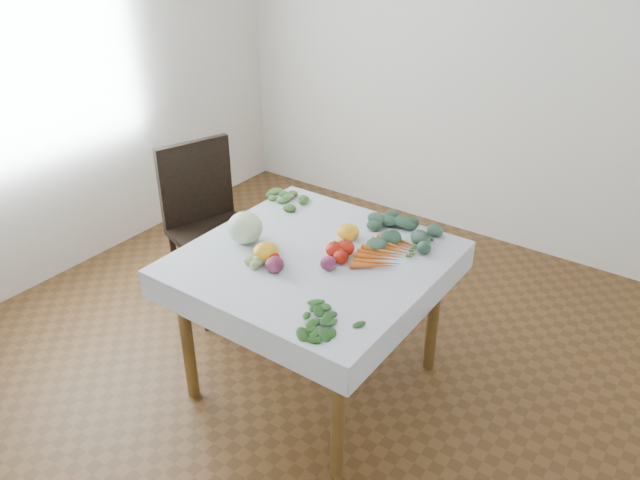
# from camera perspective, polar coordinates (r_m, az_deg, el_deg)

# --- Properties ---
(ground) EXTENTS (4.00, 4.00, 0.00)m
(ground) POSITION_cam_1_polar(r_m,az_deg,el_deg) (3.35, -0.53, -12.60)
(ground) COLOR brown
(back_wall) EXTENTS (4.00, 0.04, 2.70)m
(back_wall) POSITION_cam_1_polar(r_m,az_deg,el_deg) (4.37, 15.62, 16.55)
(back_wall) COLOR white
(back_wall) RESTS_ON ground
(left_wall) EXTENTS (0.04, 4.00, 2.70)m
(left_wall) POSITION_cam_1_polar(r_m,az_deg,el_deg) (4.11, -24.64, 14.26)
(left_wall) COLOR white
(left_wall) RESTS_ON ground
(table) EXTENTS (1.00, 1.00, 0.75)m
(table) POSITION_cam_1_polar(r_m,az_deg,el_deg) (2.96, -0.59, -3.14)
(table) COLOR brown
(table) RESTS_ON ground
(tablecloth) EXTENTS (1.12, 1.12, 0.01)m
(tablecloth) POSITION_cam_1_polar(r_m,az_deg,el_deg) (2.91, -0.60, -1.48)
(tablecloth) COLOR white
(tablecloth) RESTS_ON table
(chair) EXTENTS (0.57, 0.57, 1.00)m
(chair) POSITION_cam_1_polar(r_m,az_deg,el_deg) (3.73, -10.30, 2.21)
(chair) COLOR black
(chair) RESTS_ON ground
(cabbage) EXTENTS (0.22, 0.22, 0.15)m
(cabbage) POSITION_cam_1_polar(r_m,az_deg,el_deg) (3.00, -6.87, 1.14)
(cabbage) COLOR #DAF1CA
(cabbage) RESTS_ON tablecloth
(tomato_a) EXTENTS (0.11, 0.11, 0.08)m
(tomato_a) POSITION_cam_1_polar(r_m,az_deg,el_deg) (2.89, 2.32, -0.72)
(tomato_a) COLOR red
(tomato_a) RESTS_ON tablecloth
(tomato_b) EXTENTS (0.10, 0.10, 0.07)m
(tomato_b) POSITION_cam_1_polar(r_m,az_deg,el_deg) (2.88, 1.35, -0.87)
(tomato_b) COLOR red
(tomato_b) RESTS_ON tablecloth
(tomato_c) EXTENTS (0.08, 0.08, 0.07)m
(tomato_c) POSITION_cam_1_polar(r_m,az_deg,el_deg) (2.83, -4.44, -1.64)
(tomato_c) COLOR red
(tomato_c) RESTS_ON tablecloth
(tomato_d) EXTENTS (0.09, 0.09, 0.06)m
(tomato_d) POSITION_cam_1_polar(r_m,az_deg,el_deg) (2.83, 1.91, -1.58)
(tomato_d) COLOR red
(tomato_d) RESTS_ON tablecloth
(heirloom_back) EXTENTS (0.13, 0.13, 0.08)m
(heirloom_back) POSITION_cam_1_polar(r_m,az_deg,el_deg) (3.03, 2.60, 0.75)
(heirloom_back) COLOR yellow
(heirloom_back) RESTS_ON tablecloth
(heirloom_front) EXTENTS (0.16, 0.16, 0.09)m
(heirloom_front) POSITION_cam_1_polar(r_m,az_deg,el_deg) (2.86, -4.95, -1.12)
(heirloom_front) COLOR yellow
(heirloom_front) RESTS_ON tablecloth
(onion_a) EXTENTS (0.10, 0.10, 0.06)m
(onion_a) POSITION_cam_1_polar(r_m,az_deg,el_deg) (2.79, 0.77, -2.14)
(onion_a) COLOR #5A1941
(onion_a) RESTS_ON tablecloth
(onion_b) EXTENTS (0.11, 0.11, 0.07)m
(onion_b) POSITION_cam_1_polar(r_m,az_deg,el_deg) (2.78, -4.16, -2.25)
(onion_b) COLOR #5A1941
(onion_b) RESTS_ON tablecloth
(tomatillo_cluster) EXTENTS (0.10, 0.10, 0.04)m
(tomatillo_cluster) POSITION_cam_1_polar(r_m,az_deg,el_deg) (2.82, -6.12, -2.16)
(tomatillo_cluster) COLOR #BBC974
(tomatillo_cluster) RESTS_ON tablecloth
(carrot_bunch) EXTENTS (0.22, 0.37, 0.03)m
(carrot_bunch) POSITION_cam_1_polar(r_m,az_deg,el_deg) (2.92, 6.06, -1.11)
(carrot_bunch) COLOR #D25517
(carrot_bunch) RESTS_ON tablecloth
(kale_bunch) EXTENTS (0.40, 0.31, 0.05)m
(kale_bunch) POSITION_cam_1_polar(r_m,az_deg,el_deg) (3.05, 7.52, 0.49)
(kale_bunch) COLOR #385B48
(kale_bunch) RESTS_ON tablecloth
(basil_bunch) EXTENTS (0.26, 0.22, 0.01)m
(basil_bunch) POSITION_cam_1_polar(r_m,az_deg,el_deg) (2.46, 0.45, -7.65)
(basil_bunch) COLOR #225119
(basil_bunch) RESTS_ON tablecloth
(dill_bunch) EXTENTS (0.24, 0.24, 0.03)m
(dill_bunch) POSITION_cam_1_polar(r_m,az_deg,el_deg) (3.41, -3.30, 3.67)
(dill_bunch) COLOR #466C31
(dill_bunch) RESTS_ON tablecloth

